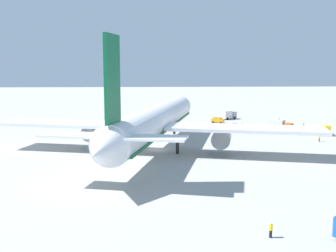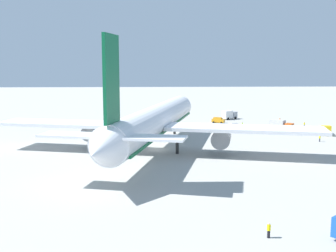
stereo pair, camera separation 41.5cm
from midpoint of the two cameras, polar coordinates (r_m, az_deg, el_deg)
ground_plane at (r=89.84m, az=-1.74°, el=-3.41°), size 600.00×600.00×0.00m
airliner at (r=87.44m, az=-1.86°, el=0.66°), size 73.48×70.74×23.07m
service_truck_2 at (r=144.46m, az=8.50°, el=1.62°), size 5.33×6.19×3.15m
service_truck_4 at (r=121.74m, az=15.57°, el=0.15°), size 5.99×6.47×3.08m
service_truck_5 at (r=118.00m, az=21.22°, el=-0.47°), size 6.86×3.82×2.78m
service_van at (r=133.89m, az=6.99°, el=0.84°), size 3.63×4.53×1.97m
baggage_cart_0 at (r=135.19m, az=0.36°, el=0.89°), size 2.21×2.89×1.51m
baggage_cart_2 at (r=131.24m, az=9.53°, el=0.31°), size 3.46×2.05×0.40m
ground_worker_0 at (r=130.80m, az=18.65°, el=0.21°), size 0.53×0.53×1.64m
ground_worker_1 at (r=106.47m, az=20.63°, el=-1.63°), size 0.56×0.56×1.71m
ground_worker_2 at (r=124.85m, az=10.37°, el=0.17°), size 0.48×0.48×1.74m
ground_worker_3 at (r=138.02m, az=15.44°, el=0.78°), size 0.44×0.44×1.78m
ground_worker_4 at (r=45.89m, az=14.16°, el=-14.16°), size 0.48×0.48×1.70m
traffic_cone_0 at (r=128.54m, az=4.83°, el=0.23°), size 0.36×0.36×0.55m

